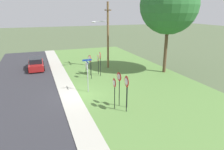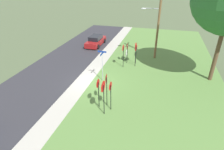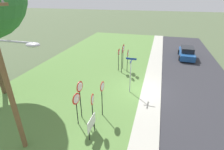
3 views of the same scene
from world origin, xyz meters
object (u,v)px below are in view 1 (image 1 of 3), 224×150
Objects in this scene: stop_sign_near_right at (91,62)px; yield_sign_far_right at (114,87)px; stop_sign_far_left at (90,61)px; yield_sign_far_left at (126,85)px; utility_pole at (107,33)px; notice_board at (87,67)px; street_name_post at (88,73)px; parked_hatchback_near at (36,64)px; stop_sign_far_center at (98,61)px; yield_sign_near_left at (119,81)px; oak_tree_left at (169,5)px; stop_sign_near_left at (100,59)px; yield_sign_near_right at (127,86)px.

stop_sign_near_right is 7.43m from yield_sign_far_right.
yield_sign_far_left is at bearing -7.59° from stop_sign_far_left.
utility_pole is 6.33× the size of notice_board.
stop_sign_near_right is 5.31m from utility_pole.
parked_hatchback_near is at bearing -155.17° from street_name_post.
stop_sign_far_center is at bearing 172.14° from yield_sign_far_right.
notice_board is at bearing -61.14° from utility_pole.
yield_sign_near_left is 11.97m from oak_tree_left.
parked_hatchback_near is (-2.66, -8.39, -3.69)m from utility_pole.
notice_board is at bearing -131.87° from stop_sign_near_left.
yield_sign_far_right is 0.22× the size of oak_tree_left.
stop_sign_far_center is 8.79m from yield_sign_far_right.
utility_pole is (-11.00, 3.25, 2.54)m from yield_sign_far_right.
stop_sign_near_right is at bearing -173.54° from yield_sign_far_left.
notice_board is at bearing -172.61° from yield_sign_near_right.
yield_sign_near_left is at bearing 23.50° from parked_hatchback_near.
oak_tree_left is at bearing 86.19° from stop_sign_near_left.
stop_sign_far_center reaches higher than notice_board.
stop_sign_far_left is 1.03× the size of stop_sign_far_center.
yield_sign_far_right reaches higher than yield_sign_near_right.
yield_sign_far_right is (7.43, -0.23, -0.04)m from stop_sign_near_right.
yield_sign_far_right is 4.08m from street_name_post.
street_name_post is 5.58m from notice_board.
yield_sign_near_left is 0.98× the size of yield_sign_far_left.
stop_sign_near_left is 1.00× the size of yield_sign_near_left.
street_name_post is at bearing -25.44° from stop_sign_far_left.
stop_sign_far_left is 0.96× the size of yield_sign_far_right.
utility_pole is at bearing 150.61° from street_name_post.
stop_sign_near_left reaches higher than yield_sign_near_right.
stop_sign_far_center is 0.50× the size of parked_hatchback_near.
yield_sign_far_left is 12.49m from oak_tree_left.
utility_pole is at bearing 171.35° from yield_sign_near_right.
oak_tree_left is (4.14, 5.67, 3.18)m from utility_pole.
stop_sign_far_left is 0.97m from stop_sign_far_center.
yield_sign_far_right is at bearing -16.46° from utility_pole.
street_name_post is 8.58m from utility_pole.
stop_sign_far_left is 9.33m from yield_sign_far_left.
notice_board is (-5.37, 1.20, -0.93)m from street_name_post.
stop_sign_near_left is 1.12× the size of yield_sign_far_right.
street_name_post reaches higher than stop_sign_near_right.
utility_pole is at bearing 171.05° from yield_sign_far_left.
stop_sign_near_left is 8.79m from yield_sign_far_left.
yield_sign_far_right is 0.80× the size of street_name_post.
stop_sign_far_left reaches higher than parked_hatchback_near.
oak_tree_left is at bearing 136.09° from yield_sign_far_left.
stop_sign_far_center is at bearing 85.40° from stop_sign_far_left.
stop_sign_near_left is at bearing -98.95° from oak_tree_left.
utility_pole is (-10.63, 2.74, 2.34)m from yield_sign_near_left.
utility_pole is (-11.71, 2.63, 2.26)m from yield_sign_far_left.
oak_tree_left reaches higher than yield_sign_near_right.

